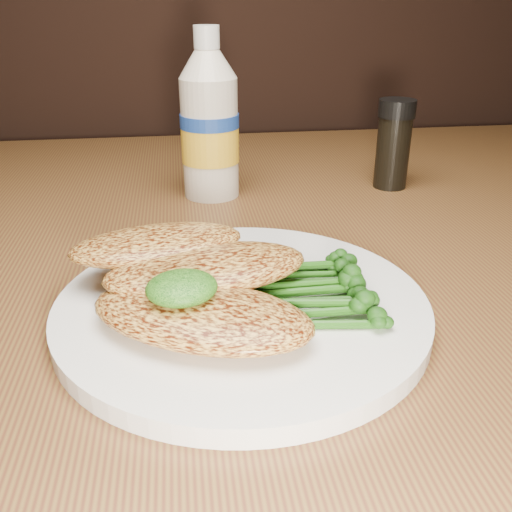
{
  "coord_description": "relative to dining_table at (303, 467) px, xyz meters",
  "views": [
    {
      "loc": [
        -0.14,
        0.49,
        0.97
      ],
      "look_at": [
        -0.09,
        0.87,
        0.79
      ],
      "focal_mm": 39.26,
      "sensor_mm": 36.0,
      "label": 1
    }
  ],
  "objects": [
    {
      "name": "dining_table",
      "position": [
        0.0,
        0.0,
        0.0
      ],
      "size": [
        1.2,
        0.8,
        0.75
      ],
      "primitive_type": null,
      "color": "#4E2717",
      "rests_on": "floor"
    },
    {
      "name": "plate",
      "position": [
        -0.1,
        -0.2,
        0.38
      ],
      "size": [
        0.28,
        0.28,
        0.01
      ],
      "primitive_type": "cylinder",
      "color": "white",
      "rests_on": "dining_table"
    },
    {
      "name": "chicken_front",
      "position": [
        -0.14,
        -0.24,
        0.4
      ],
      "size": [
        0.18,
        0.14,
        0.03
      ],
      "primitive_type": "ellipsoid",
      "rotation": [
        0.0,
        0.0,
        -0.46
      ],
      "color": "gold",
      "rests_on": "plate"
    },
    {
      "name": "chicken_mid",
      "position": [
        -0.13,
        -0.19,
        0.41
      ],
      "size": [
        0.17,
        0.1,
        0.02
      ],
      "primitive_type": "ellipsoid",
      "rotation": [
        0.0,
        0.0,
        0.18
      ],
      "color": "gold",
      "rests_on": "plate"
    },
    {
      "name": "chicken_back",
      "position": [
        -0.17,
        -0.15,
        0.42
      ],
      "size": [
        0.15,
        0.09,
        0.02
      ],
      "primitive_type": "ellipsoid",
      "rotation": [
        0.0,
        0.0,
        0.18
      ],
      "color": "gold",
      "rests_on": "plate"
    },
    {
      "name": "pesto_front",
      "position": [
        -0.15,
        -0.23,
        0.42
      ],
      "size": [
        0.06,
        0.05,
        0.02
      ],
      "primitive_type": "ellipsoid",
      "rotation": [
        0.0,
        0.0,
        0.23
      ],
      "color": "black",
      "rests_on": "chicken_front"
    },
    {
      "name": "broccolini_bundle",
      "position": [
        -0.06,
        -0.2,
        0.4
      ],
      "size": [
        0.16,
        0.13,
        0.02
      ],
      "primitive_type": null,
      "rotation": [
        0.0,
        0.0,
        0.25
      ],
      "color": "#1E5111",
      "rests_on": "plate"
    },
    {
      "name": "mayo_bottle",
      "position": [
        -0.11,
        0.08,
        0.47
      ],
      "size": [
        0.07,
        0.07,
        0.19
      ],
      "primitive_type": null,
      "rotation": [
        0.0,
        0.0,
        -0.01
      ],
      "color": "beige",
      "rests_on": "dining_table"
    },
    {
      "name": "pepper_grinder",
      "position": [
        0.12,
        0.08,
        0.43
      ],
      "size": [
        0.05,
        0.05,
        0.11
      ],
      "primitive_type": null,
      "rotation": [
        0.0,
        0.0,
        0.09
      ],
      "color": "black",
      "rests_on": "dining_table"
    }
  ]
}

